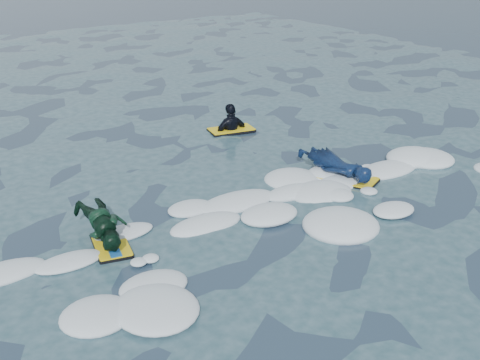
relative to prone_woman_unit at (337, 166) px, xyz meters
name	(u,v)px	position (x,y,z in m)	size (l,w,h in m)	color
ground	(253,264)	(-3.00, -1.65, -0.22)	(120.00, 120.00, 0.00)	#1A2A3E
foam_band	(213,234)	(-3.00, -0.62, -0.22)	(12.00, 3.10, 0.30)	white
prone_woman_unit	(337,166)	(0.00, 0.00, 0.00)	(1.01, 1.70, 0.43)	black
prone_child_unit	(105,226)	(-4.40, 0.02, 0.04)	(0.81, 1.37, 0.51)	black
waiting_rider_unit	(231,136)	(-0.15, 3.26, -0.32)	(1.08, 0.72, 1.49)	black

